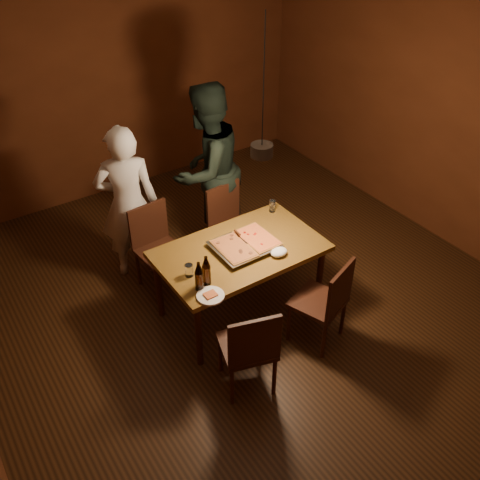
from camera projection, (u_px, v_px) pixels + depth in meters
room_shell at (261, 189)px, 4.42m from camera, size 6.00×6.00×6.00m
dining_table at (240, 255)px, 4.87m from camera, size 1.50×0.90×0.75m
chair_far_left at (155, 240)px, 5.30m from camera, size 0.45×0.45×0.49m
chair_far_right at (229, 219)px, 5.61m from camera, size 0.46×0.46×0.49m
chair_near_left at (250, 344)px, 4.18m from camera, size 0.52×0.52×0.49m
chair_near_right at (328, 297)px, 4.63m from camera, size 0.54×0.54×0.49m
pizza_tray at (245, 246)px, 4.82m from camera, size 0.56×0.46×0.05m
pizza_meat at (234, 248)px, 4.74m from camera, size 0.28×0.43×0.02m
pizza_cheese at (257, 238)px, 4.87m from camera, size 0.28×0.43×0.02m
spatula at (243, 241)px, 4.82m from camera, size 0.13×0.25×0.04m
beer_bottle_a at (199, 276)px, 4.31m from camera, size 0.07×0.07×0.27m
beer_bottle_b at (206, 270)px, 4.37m from camera, size 0.07×0.07×0.28m
water_glass_left at (189, 270)px, 4.50m from camera, size 0.07×0.07×0.11m
water_glass_right at (272, 206)px, 5.29m from camera, size 0.06×0.06×0.12m
plate_slice at (210, 296)px, 4.31m from camera, size 0.23×0.23×0.03m
napkin at (279, 252)px, 4.74m from camera, size 0.16×0.12×0.07m
diner_white at (128, 204)px, 5.29m from camera, size 0.71×0.59×1.66m
diner_dark at (207, 170)px, 5.64m from camera, size 1.09×0.96×1.87m
pendant_lamp at (262, 149)px, 4.21m from camera, size 0.18×0.18×1.10m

